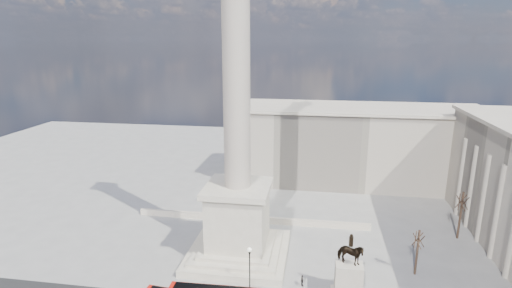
{
  "coord_description": "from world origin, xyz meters",
  "views": [
    {
      "loc": [
        10.58,
        -46.09,
        30.46
      ],
      "look_at": [
        2.9,
        2.92,
        17.41
      ],
      "focal_mm": 28.0,
      "sensor_mm": 36.0,
      "label": 1
    }
  ],
  "objects_px": {
    "equestrian_statue": "(349,276)",
    "pedestrian_crossing": "(302,281)",
    "nelsons_column": "(238,171)",
    "victorian_lamp": "(250,266)"
  },
  "relations": [
    {
      "from": "equestrian_statue",
      "to": "pedestrian_crossing",
      "type": "relative_size",
      "value": 5.48
    },
    {
      "from": "pedestrian_crossing",
      "to": "victorian_lamp",
      "type": "bearing_deg",
      "value": 94.85
    },
    {
      "from": "pedestrian_crossing",
      "to": "nelsons_column",
      "type": "bearing_deg",
      "value": 43.2
    },
    {
      "from": "victorian_lamp",
      "to": "equestrian_statue",
      "type": "height_order",
      "value": "equestrian_statue"
    },
    {
      "from": "victorian_lamp",
      "to": "equestrian_statue",
      "type": "xyz_separation_m",
      "value": [
        11.98,
        0.77,
        -0.62
      ]
    },
    {
      "from": "equestrian_statue",
      "to": "pedestrian_crossing",
      "type": "height_order",
      "value": "equestrian_statue"
    },
    {
      "from": "victorian_lamp",
      "to": "pedestrian_crossing",
      "type": "xyz_separation_m",
      "value": [
        6.4,
        2.18,
        -2.79
      ]
    },
    {
      "from": "pedestrian_crossing",
      "to": "equestrian_statue",
      "type": "bearing_deg",
      "value": -118.05
    },
    {
      "from": "equestrian_statue",
      "to": "nelsons_column",
      "type": "bearing_deg",
      "value": 153.44
    },
    {
      "from": "equestrian_statue",
      "to": "pedestrian_crossing",
      "type": "distance_m",
      "value": 6.15
    }
  ]
}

